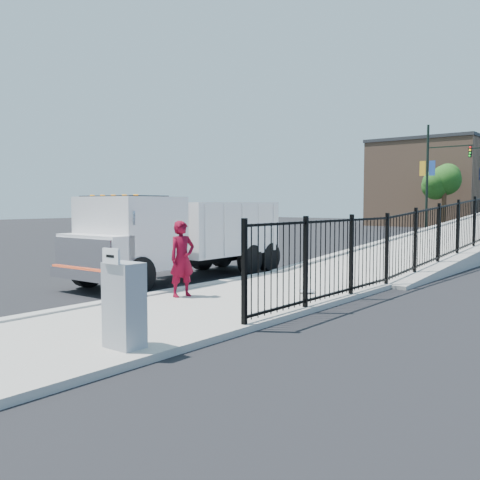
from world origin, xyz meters
The scene contains 14 objects.
ground centered at (0.00, 0.00, 0.00)m, with size 120.00×120.00×0.00m, color black.
sidewalk centered at (1.93, -2.00, 0.06)m, with size 3.55×12.00×0.12m, color #9E998E.
curb centered at (0.00, -2.00, 0.08)m, with size 0.30×12.00×0.16m, color #ADAAA3.
ramp centered at (2.12, 16.00, 0.00)m, with size 3.95×24.00×1.70m, color #9E998E.
iron_fence centered at (3.55, 12.00, 0.90)m, with size 0.10×28.00×1.80m, color black.
truck centered at (-1.79, 1.71, 1.37)m, with size 2.50×7.17×2.44m.
worker centered at (0.74, -0.70, 0.98)m, with size 0.62×0.41×1.71m, color maroon.
utility_cabinet centered at (3.10, -4.26, 0.75)m, with size 0.55×0.40×1.25m, color gray.
arrow_sign centered at (3.10, -4.48, 1.48)m, with size 0.35×0.04×0.22m, color white.
debris centered at (2.69, 1.44, 0.17)m, with size 0.38×0.38×0.10m, color silver.
light_pole_0 centered at (-4.62, 30.79, 4.36)m, with size 3.77×0.22×8.00m.
light_pole_2 centered at (-4.16, 41.30, 4.36)m, with size 3.77×0.22×8.00m.
tree_0 centered at (-5.32, 36.03, 3.95)m, with size 2.61×2.61×5.31m.
building centered at (-9.00, 44.00, 4.00)m, with size 10.00×10.00×8.00m, color #8C664C.
Camera 1 is at (9.23, -9.20, 2.24)m, focal length 40.00 mm.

